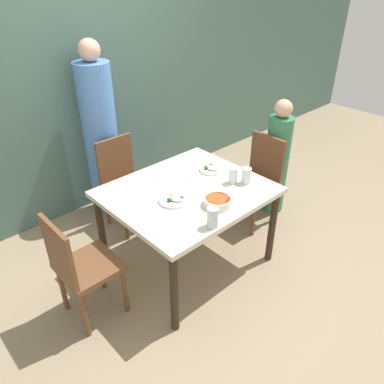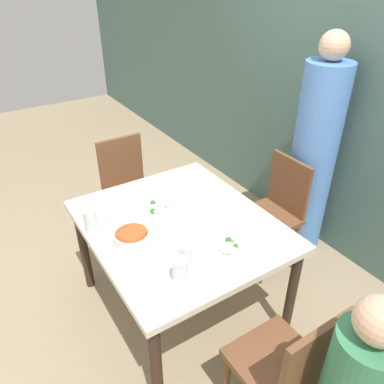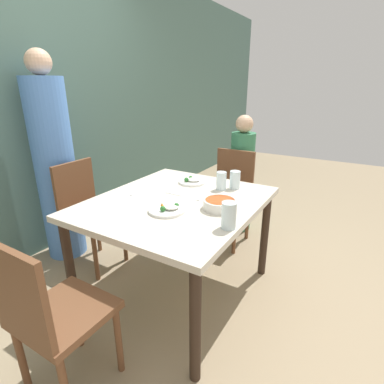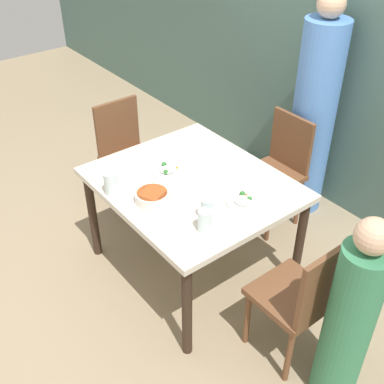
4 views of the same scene
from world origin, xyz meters
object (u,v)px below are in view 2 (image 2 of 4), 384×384
chair_adult_spot (274,210)px  glass_water_tall (180,271)px  plate_rice_adult (229,249)px  person_adult (312,161)px  chair_child_spot (288,367)px  bowl_curry (132,237)px

chair_adult_spot → glass_water_tall: 1.25m
plate_rice_adult → glass_water_tall: glass_water_tall is taller
person_adult → chair_adult_spot: bearing=-90.0°
plate_rice_adult → person_adult: bearing=110.7°
plate_rice_adult → glass_water_tall: (0.05, -0.34, 0.05)m
glass_water_tall → chair_child_spot: bearing=26.6°
chair_child_spot → bowl_curry: 1.03m
chair_child_spot → plate_rice_adult: chair_child_spot is taller
chair_child_spot → glass_water_tall: chair_child_spot is taller
person_adult → glass_water_tall: bearing=-72.1°
glass_water_tall → plate_rice_adult: bearing=98.4°
bowl_curry → plate_rice_adult: size_ratio=1.00×
chair_adult_spot → plate_rice_adult: chair_adult_spot is taller
bowl_curry → plate_rice_adult: bowl_curry is taller
person_adult → plate_rice_adult: size_ratio=8.24×
chair_child_spot → person_adult: 1.58m
plate_rice_adult → glass_water_tall: 0.35m
bowl_curry → person_adult: bearing=92.2°
chair_adult_spot → chair_child_spot: size_ratio=1.00×
chair_child_spot → bowl_curry: chair_child_spot is taller
person_adult → plate_rice_adult: person_adult is taller
chair_child_spot → person_adult: size_ratio=0.51×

